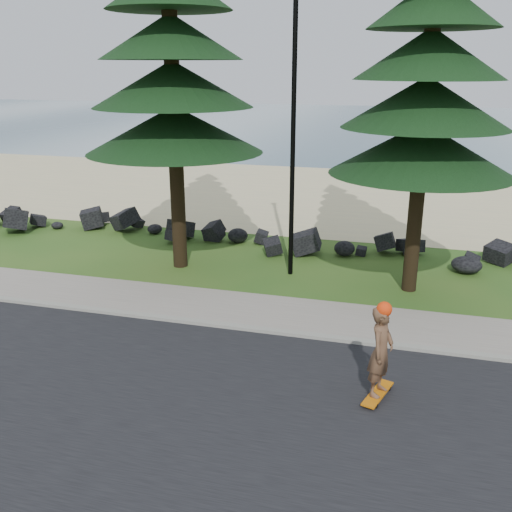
{
  "coord_description": "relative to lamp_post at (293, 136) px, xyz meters",
  "views": [
    {
      "loc": [
        3.24,
        -12.78,
        6.03
      ],
      "look_at": [
        -0.22,
        0.0,
        1.58
      ],
      "focal_mm": 40.0,
      "sensor_mm": 36.0,
      "label": 1
    }
  ],
  "objects": [
    {
      "name": "sidewalk",
      "position": [
        0.0,
        -3.0,
        -4.09
      ],
      "size": [
        160.0,
        2.0,
        0.08
      ],
      "primitive_type": "cube",
      "color": "gray",
      "rests_on": "ground"
    },
    {
      "name": "ground",
      "position": [
        0.0,
        -3.2,
        -4.13
      ],
      "size": [
        160.0,
        160.0,
        0.0
      ],
      "primitive_type": "plane",
      "color": "#29581B",
      "rests_on": "ground"
    },
    {
      "name": "road",
      "position": [
        0.0,
        -7.7,
        -4.12
      ],
      "size": [
        160.0,
        7.0,
        0.02
      ],
      "primitive_type": "cube",
      "color": "black",
      "rests_on": "ground"
    },
    {
      "name": "beach_sand",
      "position": [
        0.0,
        11.3,
        -4.13
      ],
      "size": [
        160.0,
        15.0,
        0.01
      ],
      "primitive_type": "cube",
      "color": "beige",
      "rests_on": "ground"
    },
    {
      "name": "seawall_boulders",
      "position": [
        0.0,
        2.4,
        -4.13
      ],
      "size": [
        60.0,
        2.4,
        1.1
      ],
      "primitive_type": null,
      "color": "black",
      "rests_on": "ground"
    },
    {
      "name": "kerb",
      "position": [
        0.0,
        -4.1,
        -4.08
      ],
      "size": [
        160.0,
        0.2,
        0.1
      ],
      "primitive_type": "cube",
      "color": "gray",
      "rests_on": "ground"
    },
    {
      "name": "lamp_post",
      "position": [
        0.0,
        0.0,
        0.0
      ],
      "size": [
        0.25,
        0.14,
        8.14
      ],
      "color": "black",
      "rests_on": "ground"
    },
    {
      "name": "ocean",
      "position": [
        0.0,
        47.8,
        -4.13
      ],
      "size": [
        160.0,
        58.0,
        0.01
      ],
      "primitive_type": "cube",
      "color": "#395C6E",
      "rests_on": "ground"
    },
    {
      "name": "skateboarder",
      "position": [
        3.01,
        -6.27,
        -3.14
      ],
      "size": [
        0.59,
        1.09,
        1.97
      ],
      "rotation": [
        0.0,
        0.0,
        1.27
      ],
      "color": "#CB690B",
      "rests_on": "ground"
    }
  ]
}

